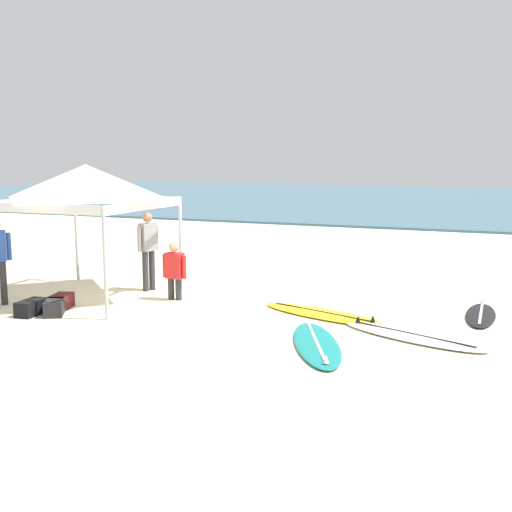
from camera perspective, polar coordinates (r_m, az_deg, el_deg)
The scene contains 12 objects.
ground_plane at distance 11.99m, azimuth -3.48°, elevation -5.07°, with size 80.00×80.00×0.00m, color beige.
sea at distance 43.74m, azimuth 15.51°, elevation 4.93°, with size 80.00×36.00×0.10m, color #386B84.
canopy_tent at distance 13.34m, azimuth -15.08°, elevation 6.43°, with size 2.89×2.89×2.75m.
surfboard_white at distance 10.62m, azimuth 13.87°, elevation -6.98°, with size 2.63×1.56×0.19m.
surfboard_teal at distance 9.91m, azimuth 5.48°, elevation -7.91°, with size 1.63×2.54×0.19m.
surfboard_yellow at distance 11.77m, azimuth 6.03°, elevation -5.20°, with size 2.68×1.49×0.19m.
surfboard_black at distance 12.33m, azimuth 19.62°, elevation -5.02°, with size 0.55×1.93×0.19m.
person_grey at distance 13.90m, azimuth -9.71°, elevation 0.92°, with size 0.33×0.52×1.71m.
person_red at distance 12.98m, azimuth -7.37°, elevation -1.09°, with size 0.55×0.24×1.20m.
gear_bag_near_tent at distance 12.32m, azimuth -17.72°, elevation -4.44°, with size 0.60×0.32×0.28m, color #232328.
gear_bag_by_pole at distance 12.44m, azimuth -19.62°, elevation -4.40°, with size 0.60×0.32×0.28m, color black.
gear_bag_on_sand at distance 12.75m, azimuth -17.20°, elevation -3.97°, with size 0.60×0.32×0.28m, color #4C1919.
Camera 1 is at (5.04, -10.48, 2.91)m, focal length 44.34 mm.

